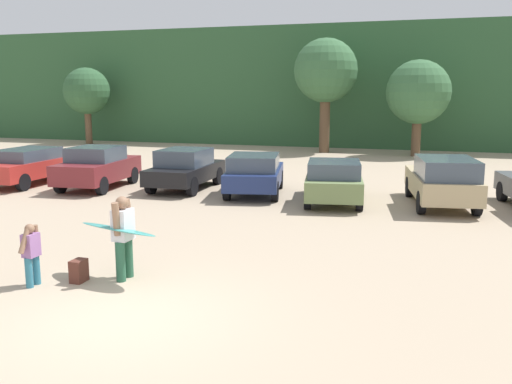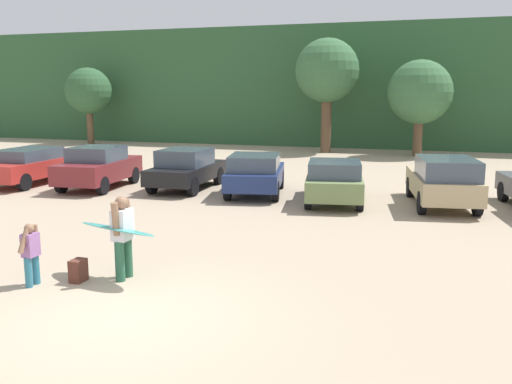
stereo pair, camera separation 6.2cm
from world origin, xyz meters
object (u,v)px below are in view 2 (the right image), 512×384
at_px(parked_car_navy, 255,173).
at_px(surfboard_teal, 117,229).
at_px(parked_car_maroon, 98,167).
at_px(person_child, 31,251).
at_px(parked_car_red, 31,165).
at_px(parked_car_olive_green, 334,180).
at_px(parked_car_tan, 443,180).
at_px(person_adult, 123,233).
at_px(parked_car_black, 186,168).
at_px(backpack_dropped, 78,271).

bearing_deg(parked_car_navy, surfboard_teal, 169.70).
relative_size(parked_car_maroon, person_child, 3.35).
xyz_separation_m(parked_car_red, parked_car_olive_green, (12.42, -0.14, -0.02)).
distance_m(parked_car_red, parked_car_maroon, 3.20).
bearing_deg(parked_car_maroon, parked_car_tan, -93.73).
xyz_separation_m(parked_car_navy, person_adult, (0.33, -9.64, 0.15)).
bearing_deg(surfboard_teal, parked_car_red, -27.15).
xyz_separation_m(parked_car_maroon, parked_car_black, (3.34, 0.83, -0.03)).
relative_size(surfboard_teal, backpack_dropped, 4.64).
bearing_deg(parked_car_tan, person_child, 134.19).
bearing_deg(parked_car_maroon, parked_car_red, 84.12).
relative_size(person_child, backpack_dropped, 2.74).
bearing_deg(parked_car_tan, surfboard_teal, 137.10).
height_order(parked_car_navy, parked_car_olive_green, parked_car_navy).
distance_m(parked_car_red, parked_car_black, 6.58).
relative_size(parked_car_olive_green, surfboard_teal, 2.06).
distance_m(parked_car_olive_green, surfboard_teal, 9.46).
distance_m(parked_car_olive_green, person_adult, 9.41).
xyz_separation_m(person_child, backpack_dropped, (0.71, 0.47, -0.47)).
relative_size(parked_car_navy, person_child, 3.46).
xyz_separation_m(parked_car_olive_green, person_adult, (-2.66, -9.03, 0.19)).
xyz_separation_m(parked_car_black, parked_car_tan, (9.37, -0.54, 0.07)).
xyz_separation_m(parked_car_black, parked_car_navy, (2.89, -0.31, -0.01)).
xyz_separation_m(parked_car_maroon, backpack_dropped, (5.78, -9.55, -0.61)).
relative_size(parked_car_black, backpack_dropped, 9.11).
distance_m(parked_car_maroon, person_child, 11.23).
relative_size(parked_car_black, person_child, 3.32).
bearing_deg(parked_car_tan, parked_car_navy, 78.69).
bearing_deg(parked_car_black, person_child, -172.37).
xyz_separation_m(parked_car_maroon, parked_car_olive_green, (9.22, -0.09, -0.07)).
bearing_deg(parked_car_tan, parked_car_red, 81.60).
height_order(parked_car_black, person_adult, person_adult).
height_order(parked_car_maroon, surfboard_teal, parked_car_maroon).
height_order(parked_car_olive_green, surfboard_teal, parked_car_olive_green).
distance_m(parked_car_navy, parked_car_tan, 6.49).
height_order(parked_car_black, person_child, parked_car_black).
relative_size(parked_car_red, parked_car_olive_green, 1.07).
distance_m(parked_car_red, person_child, 13.03).
distance_m(parked_car_black, person_adult, 10.47).
bearing_deg(parked_car_navy, parked_car_maroon, 83.20).
distance_m(person_child, backpack_dropped, 0.97).
relative_size(parked_car_navy, parked_car_tan, 0.92).
xyz_separation_m(person_adult, surfboard_teal, (-0.12, -0.01, 0.07)).
distance_m(parked_car_black, parked_car_tan, 9.39).
height_order(parked_car_black, parked_car_tan, parked_car_tan).
height_order(parked_car_red, surfboard_teal, parked_car_red).
bearing_deg(parked_car_navy, person_child, 162.17).
relative_size(parked_car_maroon, parked_car_tan, 0.89).
bearing_deg(parked_car_black, parked_car_maroon, 102.54).
bearing_deg(surfboard_teal, parked_car_maroon, -38.35).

